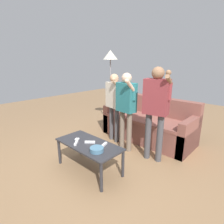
{
  "coord_description": "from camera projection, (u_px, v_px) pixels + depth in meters",
  "views": [
    {
      "loc": [
        1.95,
        -1.72,
        1.67
      ],
      "look_at": [
        -0.02,
        0.39,
        0.85
      ],
      "focal_mm": 29.1,
      "sensor_mm": 36.0,
      "label": 1
    }
  ],
  "objects": [
    {
      "name": "ground_plane",
      "position": [
        97.0,
        167.0,
        2.95
      ],
      "size": [
        12.0,
        12.0,
        0.0
      ],
      "primitive_type": "plane",
      "color": "#93704C"
    },
    {
      "name": "floor_lamp",
      "position": [
        110.0,
        60.0,
        4.42
      ],
      "size": [
        0.36,
        0.36,
        1.9
      ],
      "color": "#2D2D33",
      "rests_on": "ground"
    },
    {
      "name": "coffee_table",
      "position": [
        89.0,
        147.0,
        2.78
      ],
      "size": [
        1.07,
        0.5,
        0.45
      ],
      "color": "#2D2D33",
      "rests_on": "ground"
    },
    {
      "name": "player_right",
      "position": [
        156.0,
        104.0,
        2.91
      ],
      "size": [
        0.49,
        0.3,
        1.58
      ],
      "color": "#47474C",
      "rests_on": "ground"
    },
    {
      "name": "game_remote_wand_near",
      "position": [
        90.0,
        142.0,
        2.77
      ],
      "size": [
        0.14,
        0.13,
        0.03
      ],
      "color": "white",
      "rests_on": "coffee_table"
    },
    {
      "name": "couch",
      "position": [
        149.0,
        125.0,
        3.96
      ],
      "size": [
        1.92,
        0.83,
        0.89
      ],
      "color": "brown",
      "rests_on": "ground"
    },
    {
      "name": "player_center",
      "position": [
        126.0,
        103.0,
        3.3
      ],
      "size": [
        0.43,
        0.35,
        1.46
      ],
      "color": "#756656",
      "rests_on": "ground"
    },
    {
      "name": "game_remote_wand_far",
      "position": [
        104.0,
        145.0,
        2.68
      ],
      "size": [
        0.08,
        0.16,
        0.03
      ],
      "color": "white",
      "rests_on": "coffee_table"
    },
    {
      "name": "snack_bowl",
      "position": [
        97.0,
        149.0,
        2.51
      ],
      "size": [
        0.19,
        0.19,
        0.06
      ],
      "primitive_type": "cylinder",
      "color": "teal",
      "rests_on": "coffee_table"
    },
    {
      "name": "game_remote_wand_spare",
      "position": [
        76.0,
        143.0,
        2.75
      ],
      "size": [
        0.12,
        0.13,
        0.03
      ],
      "color": "white",
      "rests_on": "coffee_table"
    },
    {
      "name": "game_remote_nunchuk",
      "position": [
        77.0,
        139.0,
        2.85
      ],
      "size": [
        0.06,
        0.09,
        0.05
      ],
      "color": "white",
      "rests_on": "coffee_table"
    },
    {
      "name": "player_left",
      "position": [
        114.0,
        100.0,
        3.69
      ],
      "size": [
        0.41,
        0.34,
        1.42
      ],
      "color": "#47474C",
      "rests_on": "ground"
    }
  ]
}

